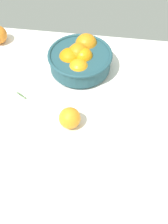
{
  "coord_description": "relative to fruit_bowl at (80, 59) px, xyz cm",
  "views": [
    {
      "loc": [
        4.45,
        -53.14,
        74.2
      ],
      "look_at": [
        -2.6,
        -1.44,
        6.66
      ],
      "focal_mm": 45.27,
      "sensor_mm": 36.0,
      "label": 1
    }
  ],
  "objects": [
    {
      "name": "ground_plane",
      "position": [
        7.63,
        -23.97,
        -6.3
      ],
      "size": [
        143.81,
        89.42,
        3.0
      ],
      "primitive_type": "cube",
      "color": "white"
    },
    {
      "name": "herb_sprig_0",
      "position": [
        -18.21,
        -16.09,
        -4.53
      ],
      "size": [
        4.74,
        3.06,
        0.89
      ],
      "color": "#526F42",
      "rests_on": "ground_plane"
    },
    {
      "name": "fruit_bowl",
      "position": [
        0.0,
        0.0,
        0.0
      ],
      "size": [
        23.38,
        23.38,
        10.57
      ],
      "color": "#234C56",
      "rests_on": "ground_plane"
    },
    {
      "name": "loose_orange_1",
      "position": [
        0.62,
        -25.92,
        -1.36
      ],
      "size": [
        6.89,
        6.89,
        6.89
      ],
      "primitive_type": "sphere",
      "color": "orange",
      "rests_on": "ground_plane"
    }
  ]
}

